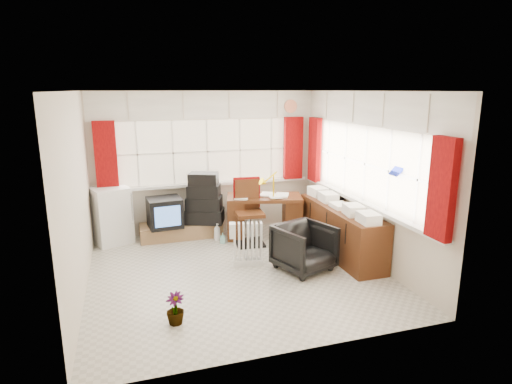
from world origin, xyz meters
TOP-DOWN VIEW (x-y plane):
  - ground at (0.00, 0.00)m, footprint 4.00×4.00m
  - room_walls at (0.00, 0.00)m, footprint 4.00×4.00m
  - window_back at (0.00, 1.94)m, footprint 3.70×0.12m
  - window_right at (1.94, 0.00)m, footprint 0.12×3.70m
  - curtains at (0.92, 0.93)m, footprint 3.83×3.83m
  - overhead_cabinets at (0.98, 0.98)m, footprint 3.98×3.98m
  - desk at (0.84, 1.32)m, footprint 1.39×0.93m
  - desk_lamp at (0.93, 1.10)m, footprint 0.17×0.14m
  - task_chair at (0.50, 1.14)m, footprint 0.49×0.52m
  - office_chair at (0.94, -0.20)m, footprint 0.92×0.94m
  - radiator at (0.23, 0.21)m, footprint 0.46×0.26m
  - credenza at (1.73, 0.20)m, footprint 0.50×2.00m
  - file_tray at (1.83, 0.76)m, footprint 0.40×0.44m
  - tv_bench at (-0.55, 1.72)m, footprint 1.40×0.50m
  - crt_tv at (-0.82, 1.61)m, footprint 0.59×0.56m
  - hifi_stack at (-0.14, 1.65)m, footprint 0.75×0.61m
  - mini_fridge at (-1.69, 1.80)m, footprint 0.72×0.72m
  - spray_bottle_a at (0.02, 1.37)m, footprint 0.14×0.14m
  - spray_bottle_b at (0.07, 1.20)m, footprint 0.11×0.11m
  - flower_vase at (-0.99, -1.13)m, footprint 0.27×0.27m

SIDE VIEW (x-z plane):
  - ground at x=0.00m, z-range 0.00..0.00m
  - spray_bottle_b at x=0.07m, z-range 0.00..0.18m
  - tv_bench at x=-0.55m, z-range 0.00..0.25m
  - spray_bottle_a at x=0.02m, z-range 0.00..0.30m
  - flower_vase at x=-0.99m, z-range 0.00..0.36m
  - radiator at x=0.23m, z-range -0.06..0.58m
  - office_chair at x=0.94m, z-range 0.00..0.67m
  - credenza at x=1.73m, z-range -0.03..0.82m
  - desk at x=0.84m, z-range 0.02..0.79m
  - mini_fridge at x=-1.69m, z-range 0.00..0.95m
  - crt_tv at x=-0.82m, z-range 0.25..0.75m
  - task_chair at x=0.50m, z-range 0.03..1.13m
  - hifi_stack at x=-0.14m, z-range 0.21..1.09m
  - file_tray at x=1.83m, z-range 0.75..0.87m
  - window_back at x=0.00m, z-range -0.85..2.75m
  - window_right at x=1.94m, z-range -0.85..2.75m
  - desk_lamp at x=0.93m, z-range 0.82..1.28m
  - curtains at x=0.92m, z-range 0.88..2.03m
  - room_walls at x=0.00m, z-range -0.50..3.50m
  - overhead_cabinets at x=0.98m, z-range 2.01..2.49m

